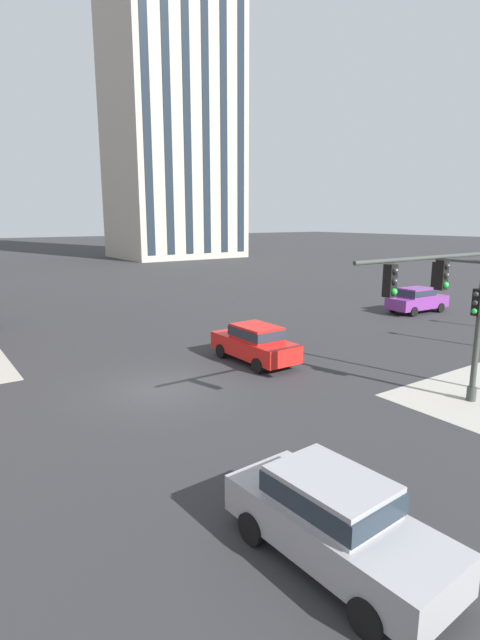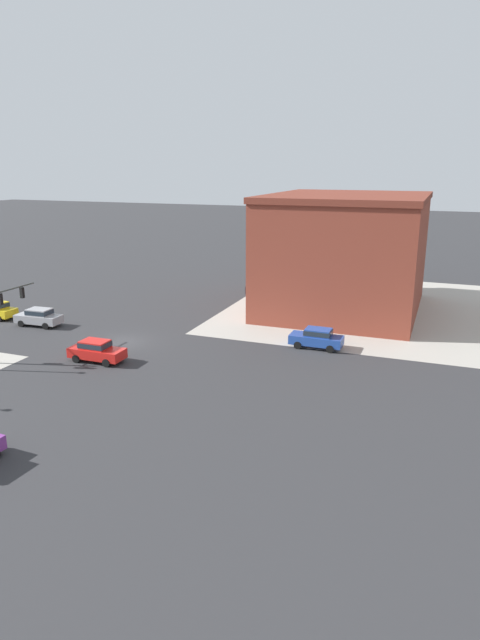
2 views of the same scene
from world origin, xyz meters
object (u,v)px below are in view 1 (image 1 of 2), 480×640
Objects in this scene: traffic_signal_main at (454,300)px; car_main_northbound_near at (334,516)px; car_main_northbound_far at (417,299)px; car_main_southbound_far at (255,342)px.

traffic_signal_main is 9.49m from car_main_northbound_near.
car_main_southbound_far is (-15.82, -3.01, 0.00)m from car_main_northbound_far.
traffic_signal_main reaches higher than car_main_northbound_far.
car_main_northbound_near and car_main_southbound_far have the same top height.
car_main_northbound_far is at bearing 38.36° from traffic_signal_main.
car_main_northbound_far is (13.64, 10.79, -2.74)m from traffic_signal_main.
traffic_signal_main is 17.60m from car_main_northbound_far.
car_main_northbound_far and car_main_southbound_far have the same top height.
traffic_signal_main is 1.46× the size of car_main_southbound_far.
car_main_northbound_near is 26.19m from car_main_northbound_far.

